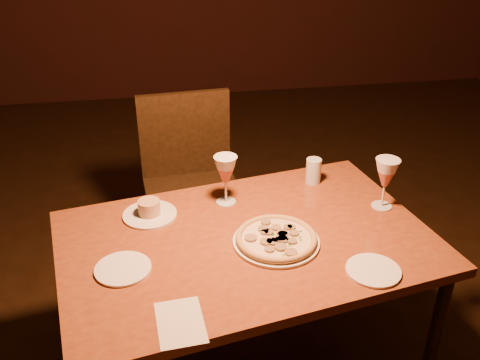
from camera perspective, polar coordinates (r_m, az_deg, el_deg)
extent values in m
cube|color=brown|center=(1.90, 0.72, -6.66)|extent=(1.41, 1.04, 0.04)
cylinder|color=black|center=(2.31, -16.71, -11.39)|extent=(0.05, 0.05, 0.65)
cylinder|color=black|center=(2.14, 19.91, -15.99)|extent=(0.05, 0.05, 0.65)
cylinder|color=black|center=(2.58, 10.23, -5.88)|extent=(0.05, 0.05, 0.65)
cube|color=black|center=(2.56, -4.94, -1.69)|extent=(0.48, 0.48, 0.04)
cube|color=black|center=(2.64, -5.92, 4.91)|extent=(0.45, 0.07, 0.42)
cylinder|color=black|center=(2.53, -8.08, -9.07)|extent=(0.04, 0.04, 0.46)
cylinder|color=black|center=(2.83, -8.97, -4.69)|extent=(0.04, 0.04, 0.46)
cylinder|color=black|center=(2.58, -0.04, -7.96)|extent=(0.04, 0.04, 0.46)
cylinder|color=black|center=(2.87, -1.79, -3.78)|extent=(0.04, 0.04, 0.46)
cylinder|color=white|center=(1.86, 3.88, -6.57)|extent=(0.30, 0.30, 0.01)
cylinder|color=beige|center=(1.86, 3.89, -6.29)|extent=(0.27, 0.27, 0.01)
torus|color=tan|center=(1.85, 3.90, -6.16)|extent=(0.28, 0.28, 0.02)
cylinder|color=white|center=(2.03, -9.60, -3.66)|extent=(0.20, 0.20, 0.01)
cylinder|color=tan|center=(2.02, -9.67, -2.89)|extent=(0.08, 0.08, 0.06)
cylinder|color=silver|center=(2.23, 7.83, 0.98)|extent=(0.06, 0.06, 0.11)
cylinder|color=white|center=(1.78, -12.38, -9.23)|extent=(0.18, 0.18, 0.01)
cylinder|color=white|center=(1.79, 14.03, -9.34)|extent=(0.18, 0.18, 0.01)
cube|color=beige|center=(1.57, -6.39, -14.85)|extent=(0.14, 0.20, 0.00)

